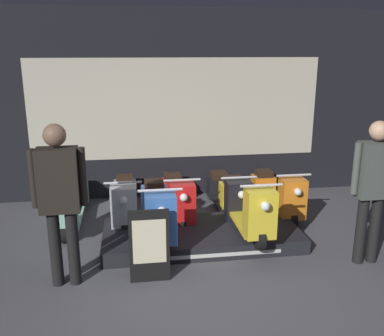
% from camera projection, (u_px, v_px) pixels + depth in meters
% --- Properties ---
extents(ground_plane, '(30.00, 30.00, 0.00)m').
position_uv_depth(ground_plane, '(214.00, 300.00, 4.48)').
color(ground_plane, '#4C4C51').
extents(shop_wall_back, '(9.00, 0.09, 3.20)m').
position_uv_depth(shop_wall_back, '(177.00, 106.00, 7.33)').
color(shop_wall_back, black).
rests_on(shop_wall_back, ground_plane).
extents(display_platform, '(2.63, 1.16, 0.19)m').
position_uv_depth(display_platform, '(201.00, 235.00, 5.80)').
color(display_platform, black).
rests_on(display_platform, ground_plane).
extents(scooter_display_left, '(0.51, 1.77, 0.83)m').
position_uv_depth(scooter_display_left, '(157.00, 211.00, 5.57)').
color(scooter_display_left, black).
rests_on(scooter_display_left, display_platform).
extents(scooter_display_right, '(0.51, 1.77, 0.83)m').
position_uv_depth(scooter_display_right, '(246.00, 206.00, 5.73)').
color(scooter_display_right, black).
rests_on(scooter_display_right, display_platform).
extents(scooter_backrow_0, '(0.51, 1.77, 0.83)m').
position_uv_depth(scooter_backrow_0, '(70.00, 204.00, 6.36)').
color(scooter_backrow_0, black).
rests_on(scooter_backrow_0, ground_plane).
extents(scooter_backrow_1, '(0.51, 1.77, 0.83)m').
position_uv_depth(scooter_backrow_1, '(125.00, 201.00, 6.47)').
color(scooter_backrow_1, black).
rests_on(scooter_backrow_1, ground_plane).
extents(scooter_backrow_2, '(0.51, 1.77, 0.83)m').
position_uv_depth(scooter_backrow_2, '(177.00, 199.00, 6.58)').
color(scooter_backrow_2, black).
rests_on(scooter_backrow_2, ground_plane).
extents(scooter_backrow_3, '(0.51, 1.77, 0.83)m').
position_uv_depth(scooter_backrow_3, '(228.00, 196.00, 6.69)').
color(scooter_backrow_3, black).
rests_on(scooter_backrow_3, ground_plane).
extents(scooter_backrow_4, '(0.51, 1.77, 0.83)m').
position_uv_depth(scooter_backrow_4, '(277.00, 194.00, 6.81)').
color(scooter_backrow_4, black).
rests_on(scooter_backrow_4, ground_plane).
extents(person_left_browsing, '(0.58, 0.24, 1.81)m').
position_uv_depth(person_left_browsing, '(60.00, 193.00, 4.52)').
color(person_left_browsing, black).
rests_on(person_left_browsing, ground_plane).
extents(person_right_browsing, '(0.55, 0.23, 1.76)m').
position_uv_depth(person_right_browsing, '(373.00, 182.00, 5.02)').
color(person_right_browsing, black).
rests_on(person_right_browsing, ground_plane).
extents(price_sign_board, '(0.45, 0.04, 0.86)m').
position_uv_depth(price_sign_board, '(149.00, 246.00, 4.74)').
color(price_sign_board, black).
rests_on(price_sign_board, ground_plane).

